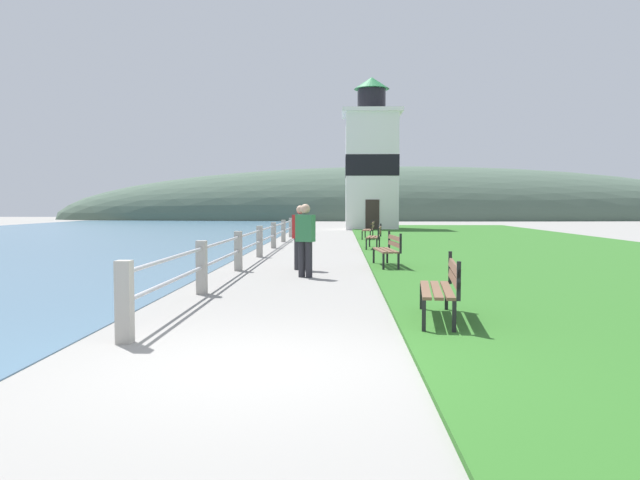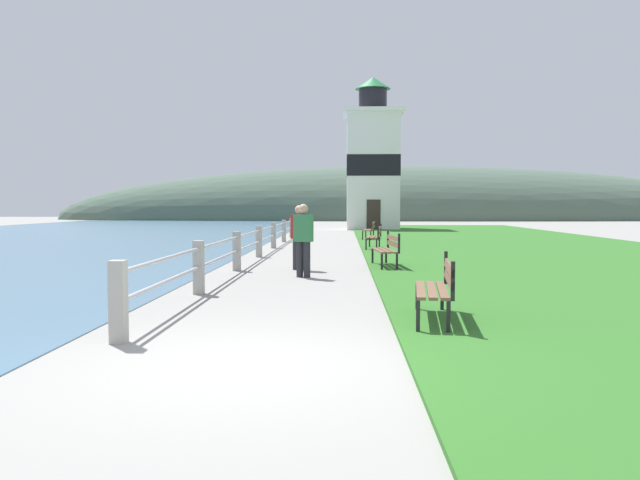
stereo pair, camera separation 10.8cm
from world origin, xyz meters
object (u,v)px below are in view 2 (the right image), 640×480
Objects in this scene: person_by_railing at (299,235)px; lighthouse at (373,163)px; park_bench_near at (438,285)px; park_bench_by_lighthouse at (370,229)px; person_strolling at (303,238)px; park_bench_far at (375,235)px; park_bench_midway at (388,248)px.

lighthouse is at bearing 0.91° from person_by_railing.
park_bench_near is 1.09× the size of person_by_railing.
person_by_railing is (-3.07, -26.79, -3.58)m from lighthouse.
person_strolling is at bearing 88.48° from park_bench_by_lighthouse.
person_strolling is (-2.15, -15.25, 0.36)m from park_bench_by_lighthouse.
person_strolling is at bearing 83.37° from park_bench_far.
park_bench_near is 0.92× the size of park_bench_by_lighthouse.
lighthouse is at bearing -96.71° from park_bench_midway.
person_strolling reaches higher than person_by_railing.
lighthouse reaches higher than person_strolling.
person_by_railing is at bearing 6.02° from park_bench_midway.
park_bench_near is 20.71m from park_bench_by_lighthouse.
park_bench_near is at bearing -135.05° from person_strolling.
park_bench_midway is 6.65m from park_bench_far.
person_strolling is at bearing -165.15° from person_by_railing.
person_strolling is (-2.86, -28.41, -3.56)m from lighthouse.
person_by_railing is at bearing 86.67° from park_bench_by_lighthouse.
park_bench_far is 0.17× the size of lighthouse.
lighthouse is 6.28× the size of person_by_railing.
park_bench_midway is 0.93× the size of park_bench_by_lighthouse.
lighthouse is 6.17× the size of person_strolling.
person_by_railing is at bearing -64.85° from park_bench_near.
park_bench_far is at bearing -92.31° from lighthouse.
lighthouse is (0.79, 19.70, 3.92)m from park_bench_far.
person_strolling is at bearing -61.70° from park_bench_near.
park_bench_midway is at bearing 96.02° from park_bench_by_lighthouse.
park_bench_by_lighthouse is at bearing -2.39° from person_by_railing.
park_bench_near is 7.49m from person_by_railing.
person_strolling is 1.02× the size of person_by_railing.
park_bench_near and park_bench_by_lighthouse have the same top height.
park_bench_far is 6.54m from park_bench_by_lighthouse.
park_bench_far is at bearing -83.11° from park_bench_near.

